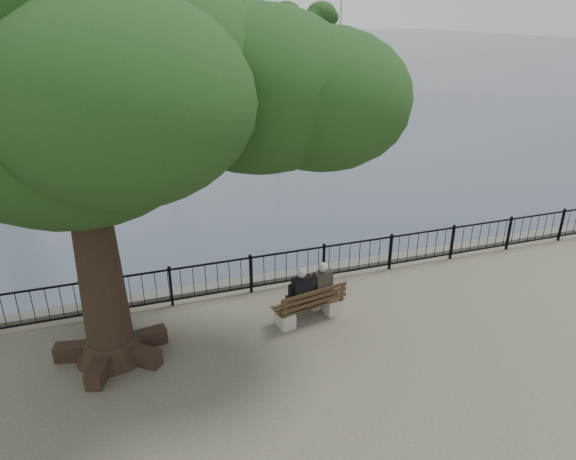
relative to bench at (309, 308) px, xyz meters
name	(u,v)px	position (x,y,z in m)	size (l,w,h in m)	color
harbor	(282,293)	(0.05, 2.18, -0.81)	(260.00, 260.00, 1.20)	#4C4943
railing	(288,267)	(0.05, 1.68, 0.24)	(22.06, 0.06, 1.00)	black
bench	(309,308)	(0.00, 0.00, 0.00)	(1.77, 0.81, 0.90)	gray
person_left	(298,296)	(-0.26, 0.05, 0.34)	(0.48, 0.76, 1.43)	black
person_right	(319,290)	(0.30, 0.15, 0.34)	(0.48, 0.76, 1.43)	black
tree	(118,85)	(-3.61, 0.19, 5.17)	(10.20, 7.12, 8.33)	black
lion_monument	(163,66)	(2.05, 49.12, 0.84)	(5.82, 5.82, 8.62)	#4C4943
sailboat_b	(171,155)	(-1.02, 18.54, -0.94)	(3.10, 6.31, 13.66)	silver
sailboat_c	(276,142)	(5.41, 19.68, -1.01)	(2.33, 4.89, 9.52)	silver
sailboat_d	(334,132)	(9.93, 21.28, -1.02)	(2.35, 5.97, 10.21)	silver
sailboat_e	(25,132)	(-9.31, 27.57, -0.97)	(2.86, 5.33, 11.61)	silver
sailboat_f	(181,116)	(1.09, 29.76, -0.98)	(2.97, 6.39, 12.23)	silver
sailboat_g	(245,94)	(8.38, 38.91, -0.99)	(3.07, 5.75, 10.98)	silver
sailboat_h	(122,100)	(-2.83, 38.80, -0.98)	(2.63, 5.52, 11.37)	silver
far_shore	(285,33)	(25.59, 78.64, 2.68)	(30.00, 8.60, 9.18)	#524C3F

